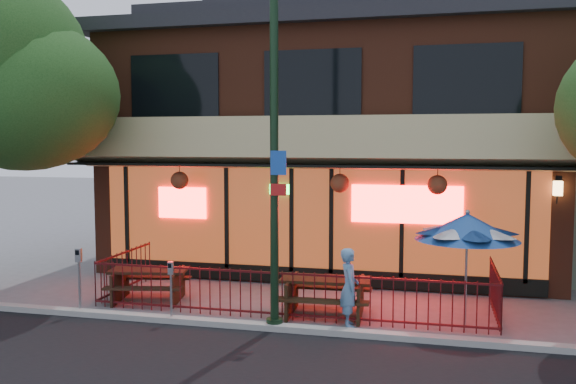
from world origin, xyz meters
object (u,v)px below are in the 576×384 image
Objects in this scene: parking_meter_near at (171,281)px; parking_meter_far at (79,270)px; picnic_table_right at (326,291)px; pedestrian at (349,287)px; picnic_table_left at (149,280)px; patio_umbrella at (467,227)px; street_light at (274,165)px.

parking_meter_near is 2.10m from parking_meter_far.
picnic_table_right is at bearing 22.11° from parking_meter_near.
picnic_table_left is at bearing 66.31° from pedestrian.
parking_meter_near is (-2.91, -1.18, 0.31)m from picnic_table_right.
patio_umbrella is 1.48× the size of pedestrian.
pedestrian is (0.57, -0.60, 0.25)m from picnic_table_right.
picnic_table_left is 1.82m from parking_meter_near.
pedestrian is 3.52m from parking_meter_near.
street_light is at bearing -125.87° from picnic_table_right.
picnic_table_left is 1.39× the size of parking_meter_far.
picnic_table_right is 3.15m from parking_meter_near.
street_light is at bearing 96.02° from pedestrian.
picnic_table_left is 1.58× the size of parking_meter_near.
parking_meter_near is at bearing -177.90° from street_light.
picnic_table_right is at bearing 29.29° from pedestrian.
pedestrian is (4.64, -0.78, 0.29)m from picnic_table_left.
parking_meter_far reaches higher than parking_meter_near.
patio_umbrella reaches higher than picnic_table_right.
pedestrian is 1.11× the size of parking_meter_far.
picnic_table_right is 1.56× the size of parking_meter_near.
patio_umbrella is 1.87× the size of parking_meter_near.
picnic_table_left is at bearing 130.55° from parking_meter_near.
parking_meter_near is at bearing 85.30° from pedestrian.
street_light is 4.75m from parking_meter_far.
pedestrian is at bearing 9.48° from parking_meter_near.
parking_meter_far reaches higher than picnic_table_left.
parking_meter_near is at bearing -2.19° from parking_meter_far.
street_light reaches higher than pedestrian.
street_light is 4.55× the size of pedestrian.
parking_meter_near is at bearing -49.45° from picnic_table_left.
picnic_table_left is 1.25× the size of pedestrian.
parking_meter_near is 0.88× the size of parking_meter_far.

